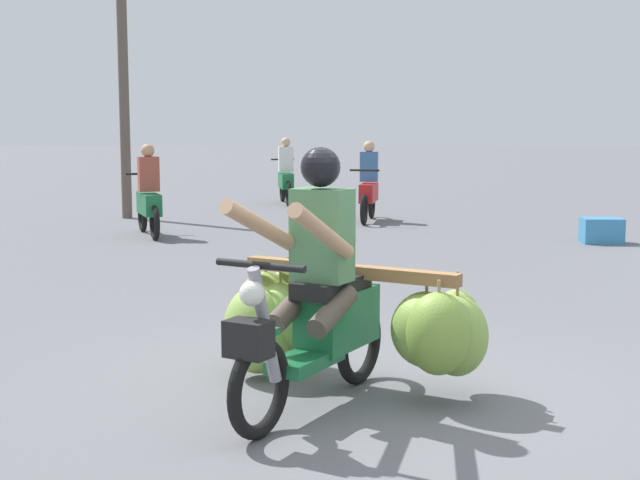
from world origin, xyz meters
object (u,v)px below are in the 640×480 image
object	(u,v)px
motorbike_distant_ahead_right	(286,177)
motorbike_distant_far_ahead	(369,189)
motorbike_main_loaded	(334,316)
produce_crate	(602,231)
motorbike_distant_ahead_left	(149,199)
utility_pole	(123,49)

from	to	relation	value
motorbike_distant_ahead_right	motorbike_distant_far_ahead	world-z (taller)	same
motorbike_main_loaded	motorbike_distant_ahead_right	xyz separation A→B (m)	(-1.30, 13.23, 0.08)
motorbike_main_loaded	produce_crate	bearing A→B (deg)	63.10
motorbike_distant_ahead_left	utility_pole	xyz separation A→B (m)	(-0.99, 2.60, 2.43)
motorbike_distant_ahead_left	motorbike_distant_far_ahead	distance (m)	4.05
motorbike_distant_ahead_left	produce_crate	world-z (taller)	motorbike_distant_ahead_left
motorbike_distant_far_ahead	motorbike_main_loaded	bearing A→B (deg)	-92.24
motorbike_distant_ahead_right	produce_crate	distance (m)	7.78
motorbike_main_loaded	motorbike_distant_far_ahead	bearing A→B (deg)	87.76
produce_crate	motorbike_distant_ahead_left	bearing A→B (deg)	175.74
motorbike_main_loaded	motorbike_distant_far_ahead	distance (m)	10.03
motorbike_distant_ahead_right	produce_crate	bearing A→B (deg)	-50.09
motorbike_main_loaded	utility_pole	distance (m)	11.38
motorbike_distant_ahead_right	motorbike_distant_ahead_left	bearing A→B (deg)	-106.94
motorbike_main_loaded	motorbike_distant_ahead_right	bearing A→B (deg)	95.60
utility_pole	motorbike_distant_ahead_left	bearing A→B (deg)	-69.10
motorbike_distant_ahead_right	utility_pole	bearing A→B (deg)	-132.90
motorbike_main_loaded	produce_crate	distance (m)	8.16
motorbike_distant_ahead_right	motorbike_distant_far_ahead	bearing A→B (deg)	-62.22
motorbike_distant_ahead_left	motorbike_distant_ahead_right	world-z (taller)	same
motorbike_distant_ahead_left	motorbike_distant_far_ahead	bearing A→B (deg)	33.96
motorbike_distant_far_ahead	utility_pole	distance (m)	4.99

